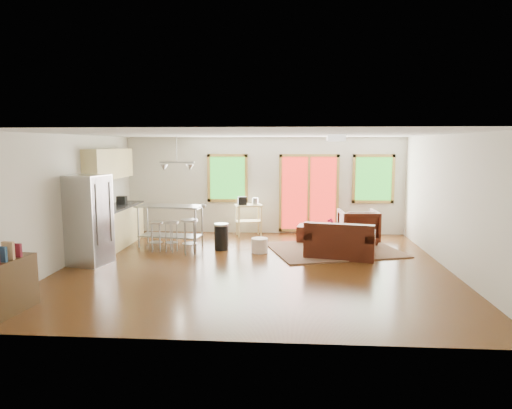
# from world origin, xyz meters

# --- Properties ---
(floor) EXTENTS (7.50, 7.00, 0.02)m
(floor) POSITION_xyz_m (0.00, 0.00, -0.01)
(floor) COLOR #351C0A
(floor) RESTS_ON ground
(ceiling) EXTENTS (7.50, 7.00, 0.02)m
(ceiling) POSITION_xyz_m (0.00, 0.00, 2.61)
(ceiling) COLOR silver
(ceiling) RESTS_ON ground
(back_wall) EXTENTS (7.50, 0.02, 2.60)m
(back_wall) POSITION_xyz_m (0.00, 3.51, 1.30)
(back_wall) COLOR beige
(back_wall) RESTS_ON ground
(left_wall) EXTENTS (0.02, 7.00, 2.60)m
(left_wall) POSITION_xyz_m (-3.76, 0.00, 1.30)
(left_wall) COLOR beige
(left_wall) RESTS_ON ground
(right_wall) EXTENTS (0.02, 7.00, 2.60)m
(right_wall) POSITION_xyz_m (3.76, 0.00, 1.30)
(right_wall) COLOR beige
(right_wall) RESTS_ON ground
(front_wall) EXTENTS (7.50, 0.02, 2.60)m
(front_wall) POSITION_xyz_m (0.00, -3.51, 1.30)
(front_wall) COLOR beige
(front_wall) RESTS_ON ground
(window_left) EXTENTS (1.10, 0.05, 1.30)m
(window_left) POSITION_xyz_m (-1.00, 3.46, 1.50)
(window_left) COLOR #175014
(window_left) RESTS_ON back_wall
(french_doors) EXTENTS (1.60, 0.05, 2.10)m
(french_doors) POSITION_xyz_m (1.20, 3.46, 1.10)
(french_doors) COLOR #A61912
(french_doors) RESTS_ON back_wall
(window_right) EXTENTS (1.10, 0.05, 1.30)m
(window_right) POSITION_xyz_m (2.90, 3.46, 1.50)
(window_right) COLOR #175014
(window_right) RESTS_ON back_wall
(rug) EXTENTS (3.28, 2.85, 0.03)m
(rug) POSITION_xyz_m (1.71, 1.52, 0.01)
(rug) COLOR #475837
(rug) RESTS_ON floor
(loveseat) EXTENTS (1.59, 1.11, 0.77)m
(loveseat) POSITION_xyz_m (1.76, 0.88, 0.31)
(loveseat) COLOR black
(loveseat) RESTS_ON floor
(coffee_table) EXTENTS (1.24, 1.01, 0.43)m
(coffee_table) POSITION_xyz_m (1.85, 2.03, 0.37)
(coffee_table) COLOR #352411
(coffee_table) RESTS_ON floor
(armchair) EXTENTS (0.94, 0.89, 0.91)m
(armchair) POSITION_xyz_m (2.36, 2.33, 0.46)
(armchair) COLOR black
(armchair) RESTS_ON floor
(ottoman) EXTENTS (0.71, 0.71, 0.41)m
(ottoman) POSITION_xyz_m (1.21, 2.42, 0.20)
(ottoman) COLOR black
(ottoman) RESTS_ON floor
(pouf) EXTENTS (0.47, 0.47, 0.32)m
(pouf) POSITION_xyz_m (0.02, 1.18, 0.16)
(pouf) COLOR white
(pouf) RESTS_ON floor
(vase) EXTENTS (0.24, 0.24, 0.31)m
(vase) POSITION_xyz_m (1.63, 1.70, 0.51)
(vase) COLOR silver
(vase) RESTS_ON coffee_table
(book) EXTENTS (0.21, 0.03, 0.28)m
(book) POSITION_xyz_m (2.26, 1.81, 0.54)
(book) COLOR maroon
(book) RESTS_ON coffee_table
(cabinets) EXTENTS (0.64, 2.24, 2.30)m
(cabinets) POSITION_xyz_m (-3.49, 1.70, 0.93)
(cabinets) COLOR tan
(cabinets) RESTS_ON floor
(refrigerator) EXTENTS (0.86, 0.85, 1.80)m
(refrigerator) POSITION_xyz_m (-3.34, -0.04, 0.90)
(refrigerator) COLOR #B7BABC
(refrigerator) RESTS_ON floor
(island) EXTENTS (1.63, 0.84, 0.98)m
(island) POSITION_xyz_m (-2.12, 1.64, 0.68)
(island) COLOR #B7BABC
(island) RESTS_ON floor
(cup) EXTENTS (0.14, 0.13, 0.12)m
(cup) POSITION_xyz_m (-1.30, 1.54, 1.01)
(cup) COLOR silver
(cup) RESTS_ON island
(bar_stool_a) EXTENTS (0.38, 0.38, 0.67)m
(bar_stool_a) POSITION_xyz_m (-2.33, 1.15, 0.50)
(bar_stool_a) COLOR #B7BABC
(bar_stool_a) RESTS_ON floor
(bar_stool_b) EXTENTS (0.42, 0.42, 0.69)m
(bar_stool_b) POSITION_xyz_m (-1.97, 1.12, 0.51)
(bar_stool_b) COLOR #B7BABC
(bar_stool_b) RESTS_ON floor
(bar_stool_c) EXTENTS (0.46, 0.46, 0.78)m
(bar_stool_c) POSITION_xyz_m (-1.51, 0.91, 0.58)
(bar_stool_c) COLOR #B7BABC
(bar_stool_c) RESTS_ON floor
(trash_can) EXTENTS (0.41, 0.41, 0.61)m
(trash_can) POSITION_xyz_m (-0.87, 1.38, 0.31)
(trash_can) COLOR black
(trash_can) RESTS_ON floor
(kitchen_cart) EXTENTS (0.78, 0.61, 1.05)m
(kitchen_cart) POSITION_xyz_m (-0.41, 3.03, 0.72)
(kitchen_cart) COLOR tan
(kitchen_cart) RESTS_ON floor
(bookshelf) EXTENTS (0.44, 0.92, 1.04)m
(bookshelf) POSITION_xyz_m (-3.35, -2.75, 0.41)
(bookshelf) COLOR #352411
(bookshelf) RESTS_ON floor
(ceiling_flush) EXTENTS (0.35, 0.35, 0.12)m
(ceiling_flush) POSITION_xyz_m (1.60, 0.60, 2.53)
(ceiling_flush) COLOR white
(ceiling_flush) RESTS_ON ceiling
(pendant_light) EXTENTS (0.80, 0.18, 0.79)m
(pendant_light) POSITION_xyz_m (-1.90, 1.50, 1.90)
(pendant_light) COLOR gray
(pendant_light) RESTS_ON ceiling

